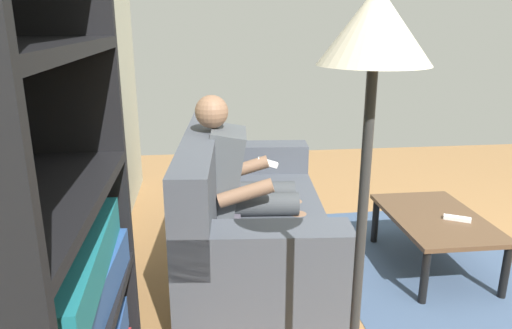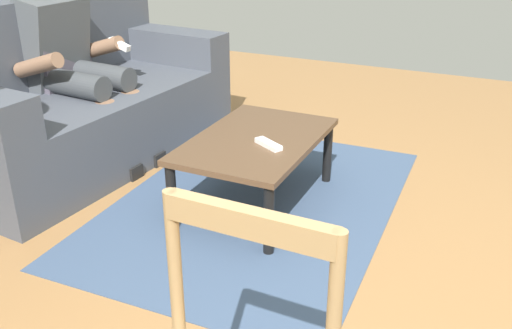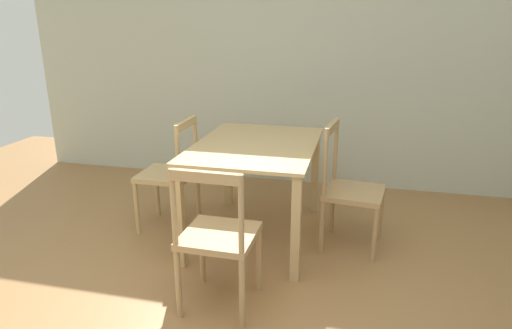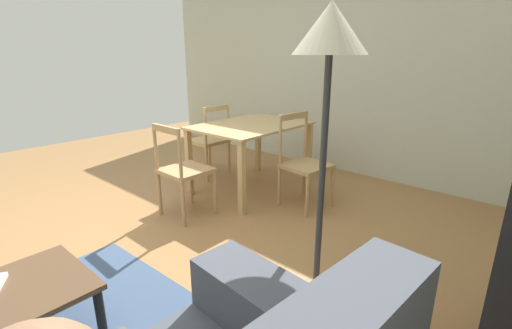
# 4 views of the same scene
# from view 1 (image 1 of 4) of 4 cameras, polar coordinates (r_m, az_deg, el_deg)

# --- Properties ---
(wall_back) EXTENTS (6.21, 0.12, 2.56)m
(wall_back) POSITION_cam_1_polar(r_m,az_deg,el_deg) (2.00, -27.46, 4.31)
(wall_back) COLOR beige
(wall_back) RESTS_ON ground_plane
(couch) EXTENTS (1.96, 1.05, 0.97)m
(couch) POSITION_cam_1_polar(r_m,az_deg,el_deg) (3.24, -1.21, -6.75)
(couch) COLOR #474C56
(couch) RESTS_ON ground_plane
(person_lounging) EXTENTS (0.62, 0.86, 1.20)m
(person_lounging) POSITION_cam_1_polar(r_m,az_deg,el_deg) (3.12, -1.50, -2.21)
(person_lounging) COLOR #4C5156
(person_lounging) RESTS_ON ground_plane
(coffee_table) EXTENTS (0.92, 0.60, 0.38)m
(coffee_table) POSITION_cam_1_polar(r_m,az_deg,el_deg) (3.47, 20.70, -6.53)
(coffee_table) COLOR brown
(coffee_table) RESTS_ON ground_plane
(tv_remote) EXTENTS (0.13, 0.17, 0.02)m
(tv_remote) POSITION_cam_1_polar(r_m,az_deg,el_deg) (3.43, 22.97, -5.96)
(tv_remote) COLOR white
(tv_remote) RESTS_ON coffee_table
(bookshelf) EXTENTS (0.94, 0.36, 1.99)m
(bookshelf) POSITION_cam_1_polar(r_m,az_deg,el_deg) (1.55, -24.12, -17.12)
(bookshelf) COLOR black
(bookshelf) RESTS_ON ground_plane
(area_rug) EXTENTS (2.03, 1.45, 0.01)m
(area_rug) POSITION_cam_1_polar(r_m,az_deg,el_deg) (3.61, 20.15, -11.33)
(area_rug) COLOR #3D5170
(area_rug) RESTS_ON ground_plane
(floor_lamp) EXTENTS (0.36, 0.36, 1.75)m
(floor_lamp) POSITION_cam_1_polar(r_m,az_deg,el_deg) (1.57, 13.74, 10.16)
(floor_lamp) COLOR black
(floor_lamp) RESTS_ON ground_plane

